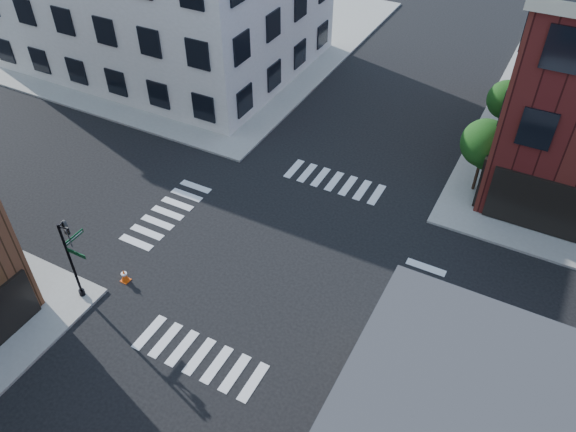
# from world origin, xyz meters

# --- Properties ---
(ground) EXTENTS (120.00, 120.00, 0.00)m
(ground) POSITION_xyz_m (0.00, 0.00, 0.00)
(ground) COLOR black
(ground) RESTS_ON ground
(sidewalk_nw) EXTENTS (30.00, 30.00, 0.15)m
(sidewalk_nw) POSITION_xyz_m (-21.00, 21.00, 0.07)
(sidewalk_nw) COLOR gray
(sidewalk_nw) RESTS_ON ground
(tree_near) EXTENTS (2.69, 2.69, 4.49)m
(tree_near) POSITION_xyz_m (7.56, 9.98, 3.16)
(tree_near) COLOR black
(tree_near) RESTS_ON ground
(tree_far) EXTENTS (2.43, 2.43, 4.07)m
(tree_far) POSITION_xyz_m (7.56, 15.98, 2.87)
(tree_far) COLOR black
(tree_far) RESTS_ON ground
(signal_pole) EXTENTS (1.29, 1.24, 4.60)m
(signal_pole) POSITION_xyz_m (-6.72, -6.68, 2.86)
(signal_pole) COLOR black
(signal_pole) RESTS_ON ground
(box_truck) EXTENTS (9.20, 3.44, 4.09)m
(box_truck) POSITION_xyz_m (11.19, -4.03, 2.13)
(box_truck) COLOR silver
(box_truck) RESTS_ON ground
(traffic_cone) EXTENTS (0.43, 0.43, 0.75)m
(traffic_cone) POSITION_xyz_m (-5.70, -5.06, 0.36)
(traffic_cone) COLOR #F04D0A
(traffic_cone) RESTS_ON ground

